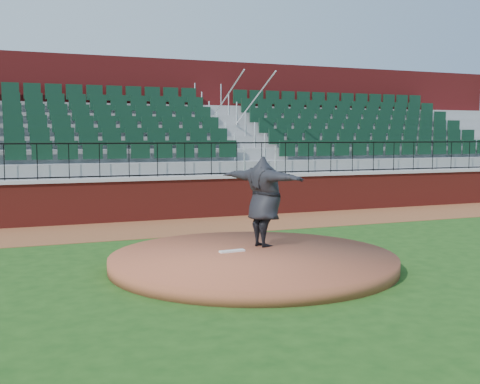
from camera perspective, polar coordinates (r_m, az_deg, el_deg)
name	(u,v)px	position (r m, az deg, el deg)	size (l,w,h in m)	color
ground	(269,265)	(11.64, 2.80, -7.03)	(90.00, 90.00, 0.00)	#1C4313
warning_track	(187,226)	(16.61, -5.08, -3.29)	(34.00, 3.20, 0.01)	brown
field_wall	(172,199)	(18.06, -6.58, -0.71)	(34.00, 0.35, 1.20)	maroon
wall_cap	(171,178)	(18.00, -6.60, 1.35)	(34.00, 0.45, 0.10)	#B7B7B7
wall_railing	(171,160)	(17.97, -6.62, 3.10)	(34.00, 0.05, 1.00)	black
seating_stands	(150,142)	(20.60, -8.67, 4.75)	(34.00, 5.10, 4.60)	gray
concourse_wall	(132,130)	(23.33, -10.30, 5.89)	(34.00, 0.50, 5.50)	maroon
pitchers_mound	(253,261)	(11.41, 1.25, -6.63)	(5.46, 5.46, 0.25)	brown
pitching_rubber	(232,251)	(11.62, -0.77, -5.69)	(0.52, 0.13, 0.03)	white
pitcher	(264,202)	(12.09, 2.31, -0.93)	(2.27, 0.62, 1.85)	black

